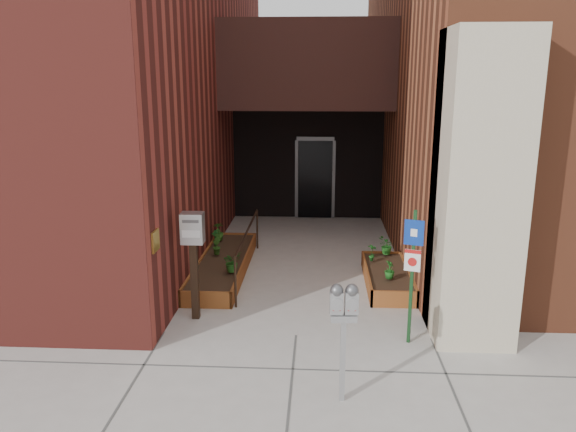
# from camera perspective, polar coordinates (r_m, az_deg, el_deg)

# --- Properties ---
(ground) EXTENTS (80.00, 80.00, 0.00)m
(ground) POSITION_cam_1_polar(r_m,az_deg,el_deg) (8.57, 0.81, -12.03)
(ground) COLOR #9E9991
(ground) RESTS_ON ground
(architecture) EXTENTS (20.00, 14.60, 10.00)m
(architecture) POSITION_cam_1_polar(r_m,az_deg,el_deg) (14.64, 1.36, 18.81)
(architecture) COLOR maroon
(architecture) RESTS_ON ground
(planter_left) EXTENTS (0.90, 3.60, 0.30)m
(planter_left) POSITION_cam_1_polar(r_m,az_deg,el_deg) (11.16, -6.59, -5.04)
(planter_left) COLOR brown
(planter_left) RESTS_ON ground
(planter_right) EXTENTS (0.80, 2.20, 0.30)m
(planter_right) POSITION_cam_1_polar(r_m,az_deg,el_deg) (10.61, 10.05, -6.20)
(planter_right) COLOR brown
(planter_right) RESTS_ON ground
(handrail) EXTENTS (0.04, 3.34, 0.90)m
(handrail) POSITION_cam_1_polar(r_m,az_deg,el_deg) (10.85, -4.12, -2.13)
(handrail) COLOR black
(handrail) RESTS_ON ground
(parking_meter) EXTENTS (0.33, 0.16, 1.47)m
(parking_meter) POSITION_cam_1_polar(r_m,az_deg,el_deg) (6.56, 5.69, -9.62)
(parking_meter) COLOR #99999B
(parking_meter) RESTS_ON ground
(sign_post) EXTENTS (0.26, 0.11, 1.98)m
(sign_post) POSITION_cam_1_polar(r_m,az_deg,el_deg) (8.08, 12.53, -4.69)
(sign_post) COLOR #133618
(sign_post) RESTS_ON ground
(payment_dropbox) EXTENTS (0.35, 0.27, 1.73)m
(payment_dropbox) POSITION_cam_1_polar(r_m,az_deg,el_deg) (8.82, -9.62, -2.73)
(payment_dropbox) COLOR black
(payment_dropbox) RESTS_ON ground
(shrub_left_a) EXTENTS (0.48, 0.48, 0.37)m
(shrub_left_a) POSITION_cam_1_polar(r_m,az_deg,el_deg) (10.27, -5.72, -4.63)
(shrub_left_a) COLOR #1D5117
(shrub_left_a) RESTS_ON planter_left
(shrub_left_b) EXTENTS (0.25, 0.25, 0.34)m
(shrub_left_b) POSITION_cam_1_polar(r_m,az_deg,el_deg) (11.28, -7.29, -3.05)
(shrub_left_b) COLOR #275518
(shrub_left_b) RESTS_ON planter_left
(shrub_left_c) EXTENTS (0.28, 0.28, 0.39)m
(shrub_left_c) POSITION_cam_1_polar(r_m,az_deg,el_deg) (12.23, -7.08, -1.56)
(shrub_left_c) COLOR #275C1A
(shrub_left_c) RESTS_ON planter_left
(shrub_left_d) EXTENTS (0.26, 0.26, 0.35)m
(shrub_left_d) POSITION_cam_1_polar(r_m,az_deg,el_deg) (11.87, -7.40, -2.16)
(shrub_left_d) COLOR #19581B
(shrub_left_d) RESTS_ON planter_left
(shrub_right_a) EXTENTS (0.22, 0.22, 0.32)m
(shrub_right_a) POSITION_cam_1_polar(r_m,az_deg,el_deg) (10.05, 10.28, -5.39)
(shrub_right_a) COLOR #1A5B1A
(shrub_right_a) RESTS_ON planter_right
(shrub_right_b) EXTENTS (0.24, 0.24, 0.34)m
(shrub_right_b) POSITION_cam_1_polar(r_m,az_deg,el_deg) (10.92, 8.54, -3.67)
(shrub_right_b) COLOR #185217
(shrub_right_b) RESTS_ON planter_right
(shrub_right_c) EXTENTS (0.44, 0.44, 0.35)m
(shrub_right_c) POSITION_cam_1_polar(r_m,az_deg,el_deg) (11.36, 9.98, -3.00)
(shrub_right_c) COLOR #1D611B
(shrub_right_c) RESTS_ON planter_right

